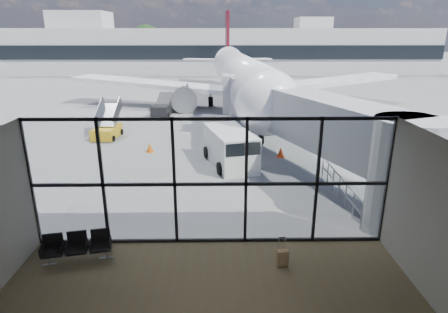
{
  "coord_description": "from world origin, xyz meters",
  "views": [
    {
      "loc": [
        0.28,
        -11.67,
        7.0
      ],
      "look_at": [
        0.51,
        3.0,
        2.2
      ],
      "focal_mm": 30.0,
      "sensor_mm": 36.0,
      "label": 1
    }
  ],
  "objects_px": {
    "suitcase": "(282,258)",
    "mobile_stairs": "(107,130)",
    "seating_row": "(77,245)",
    "service_van": "(231,148)",
    "airliner": "(239,74)",
    "belt_loader": "(162,109)"
  },
  "relations": [
    {
      "from": "mobile_stairs",
      "to": "airliner",
      "type": "bearing_deg",
      "value": 55.96
    },
    {
      "from": "service_van",
      "to": "mobile_stairs",
      "type": "bearing_deg",
      "value": 129.4
    },
    {
      "from": "suitcase",
      "to": "service_van",
      "type": "xyz_separation_m",
      "value": [
        -1.32,
        9.73,
        0.71
      ]
    },
    {
      "from": "service_van",
      "to": "mobile_stairs",
      "type": "xyz_separation_m",
      "value": [
        -8.58,
        6.01,
        -0.49
      ]
    },
    {
      "from": "belt_loader",
      "to": "mobile_stairs",
      "type": "distance_m",
      "value": 7.95
    },
    {
      "from": "seating_row",
      "to": "service_van",
      "type": "distance_m",
      "value": 10.65
    },
    {
      "from": "service_van",
      "to": "mobile_stairs",
      "type": "distance_m",
      "value": 10.49
    },
    {
      "from": "suitcase",
      "to": "airliner",
      "type": "bearing_deg",
      "value": 79.17
    },
    {
      "from": "airliner",
      "to": "service_van",
      "type": "height_order",
      "value": "airliner"
    },
    {
      "from": "belt_loader",
      "to": "mobile_stairs",
      "type": "relative_size",
      "value": 1.28
    },
    {
      "from": "belt_loader",
      "to": "mobile_stairs",
      "type": "bearing_deg",
      "value": -108.11
    },
    {
      "from": "airliner",
      "to": "belt_loader",
      "type": "height_order",
      "value": "airliner"
    },
    {
      "from": "airliner",
      "to": "mobile_stairs",
      "type": "distance_m",
      "value": 16.72
    },
    {
      "from": "service_van",
      "to": "belt_loader",
      "type": "distance_m",
      "value": 14.6
    },
    {
      "from": "seating_row",
      "to": "service_van",
      "type": "xyz_separation_m",
      "value": [
        5.25,
        9.25,
        0.48
      ]
    },
    {
      "from": "airliner",
      "to": "mobile_stairs",
      "type": "bearing_deg",
      "value": -130.11
    },
    {
      "from": "suitcase",
      "to": "mobile_stairs",
      "type": "height_order",
      "value": "mobile_stairs"
    },
    {
      "from": "suitcase",
      "to": "service_van",
      "type": "bearing_deg",
      "value": 87.18
    },
    {
      "from": "suitcase",
      "to": "belt_loader",
      "type": "height_order",
      "value": "belt_loader"
    },
    {
      "from": "airliner",
      "to": "seating_row",
      "type": "bearing_deg",
      "value": -105.98
    },
    {
      "from": "suitcase",
      "to": "belt_loader",
      "type": "bearing_deg",
      "value": 96.34
    },
    {
      "from": "service_van",
      "to": "belt_loader",
      "type": "height_order",
      "value": "service_van"
    }
  ]
}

